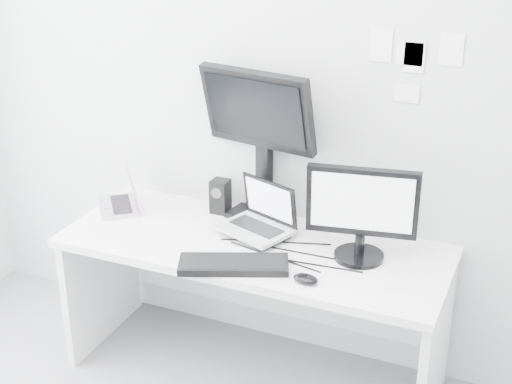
# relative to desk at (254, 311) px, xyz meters

# --- Properties ---
(back_wall) EXTENTS (3.60, 0.00, 3.60)m
(back_wall) POSITION_rel_desk_xyz_m (0.00, 0.35, 0.99)
(back_wall) COLOR silver
(back_wall) RESTS_ON ground
(desk) EXTENTS (1.80, 0.70, 0.73)m
(desk) POSITION_rel_desk_xyz_m (0.00, 0.00, 0.00)
(desk) COLOR white
(desk) RESTS_ON ground
(macbook) EXTENTS (0.34, 0.36, 0.21)m
(macbook) POSITION_rel_desk_xyz_m (-0.79, 0.09, 0.47)
(macbook) COLOR #ABACB0
(macbook) RESTS_ON desk
(speaker) EXTENTS (0.09, 0.09, 0.17)m
(speaker) POSITION_rel_desk_xyz_m (-0.29, 0.25, 0.45)
(speaker) COLOR black
(speaker) RESTS_ON desk
(dell_laptop) EXTENTS (0.39, 0.35, 0.27)m
(dell_laptop) POSITION_rel_desk_xyz_m (-0.02, 0.07, 0.50)
(dell_laptop) COLOR #ACAEB3
(dell_laptop) RESTS_ON desk
(rear_monitor) EXTENTS (0.60, 0.30, 0.78)m
(rear_monitor) POSITION_rel_desk_xyz_m (-0.08, 0.27, 0.75)
(rear_monitor) COLOR black
(rear_monitor) RESTS_ON desk
(samsung_monitor) EXTENTS (0.52, 0.31, 0.44)m
(samsung_monitor) POSITION_rel_desk_xyz_m (0.49, 0.05, 0.59)
(samsung_monitor) COLOR black
(samsung_monitor) RESTS_ON desk
(keyboard) EXTENTS (0.50, 0.34, 0.03)m
(keyboard) POSITION_rel_desk_xyz_m (0.01, -0.25, 0.38)
(keyboard) COLOR black
(keyboard) RESTS_ON desk
(mouse) EXTENTS (0.12, 0.08, 0.04)m
(mouse) POSITION_rel_desk_xyz_m (0.34, -0.24, 0.38)
(mouse) COLOR black
(mouse) RESTS_ON desk
(wall_note_0) EXTENTS (0.10, 0.00, 0.14)m
(wall_note_0) POSITION_rel_desk_xyz_m (0.45, 0.34, 1.26)
(wall_note_0) COLOR white
(wall_note_0) RESTS_ON back_wall
(wall_note_1) EXTENTS (0.09, 0.00, 0.13)m
(wall_note_1) POSITION_rel_desk_xyz_m (0.60, 0.34, 1.22)
(wall_note_1) COLOR white
(wall_note_1) RESTS_ON back_wall
(wall_note_2) EXTENTS (0.10, 0.00, 0.14)m
(wall_note_2) POSITION_rel_desk_xyz_m (0.75, 0.34, 1.26)
(wall_note_2) COLOR white
(wall_note_2) RESTS_ON back_wall
(wall_note_3) EXTENTS (0.11, 0.00, 0.08)m
(wall_note_3) POSITION_rel_desk_xyz_m (0.58, 0.34, 1.05)
(wall_note_3) COLOR white
(wall_note_3) RESTS_ON back_wall
(wall_note_4) EXTENTS (0.12, 0.00, 0.10)m
(wall_note_4) POSITION_rel_desk_xyz_m (0.58, 0.34, 1.23)
(wall_note_4) COLOR white
(wall_note_4) RESTS_ON back_wall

